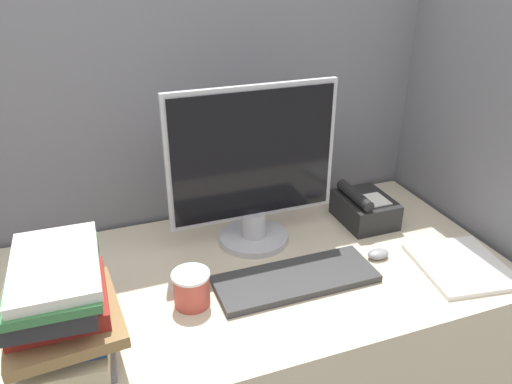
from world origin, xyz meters
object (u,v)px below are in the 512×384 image
(coffee_cup, at_px, (192,289))
(desk_telephone, at_px, (364,208))
(keyboard, at_px, (296,279))
(monitor, at_px, (253,173))
(mouse, at_px, (378,254))
(book_stack, at_px, (61,309))

(coffee_cup, relative_size, desk_telephone, 0.50)
(desk_telephone, bearing_deg, keyboard, -146.75)
(monitor, relative_size, mouse, 7.72)
(mouse, relative_size, book_stack, 0.21)
(coffee_cup, bearing_deg, desk_telephone, 19.10)
(book_stack, bearing_deg, mouse, 5.95)
(monitor, bearing_deg, coffee_cup, -137.04)
(coffee_cup, distance_m, desk_telephone, 0.68)
(book_stack, bearing_deg, desk_telephone, 17.52)
(monitor, height_order, coffee_cup, monitor)
(mouse, distance_m, coffee_cup, 0.57)
(monitor, relative_size, keyboard, 1.15)
(keyboard, xyz_separation_m, book_stack, (-0.60, -0.07, 0.12))
(keyboard, bearing_deg, mouse, 4.69)
(monitor, xyz_separation_m, keyboard, (0.04, -0.25, -0.22))
(keyboard, bearing_deg, monitor, 98.14)
(mouse, distance_m, book_stack, 0.89)
(coffee_cup, relative_size, book_stack, 0.31)
(desk_telephone, bearing_deg, mouse, -109.58)
(monitor, relative_size, book_stack, 1.62)
(keyboard, height_order, desk_telephone, desk_telephone)
(desk_telephone, bearing_deg, monitor, 177.71)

